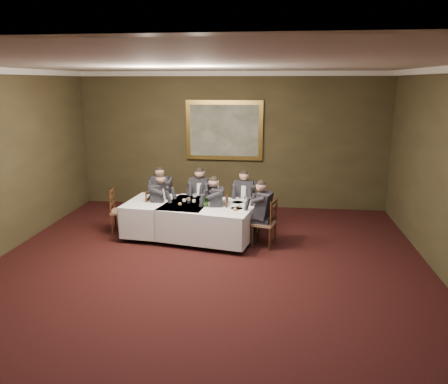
% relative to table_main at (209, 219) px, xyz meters
% --- Properties ---
extents(ground, '(10.00, 10.00, 0.00)m').
position_rel_table_main_xyz_m(ground, '(0.18, -2.34, -0.45)').
color(ground, black).
rests_on(ground, ground).
extents(ceiling, '(8.00, 10.00, 0.10)m').
position_rel_table_main_xyz_m(ceiling, '(0.18, -2.34, 3.05)').
color(ceiling, silver).
rests_on(ceiling, back_wall).
extents(back_wall, '(8.00, 0.10, 3.50)m').
position_rel_table_main_xyz_m(back_wall, '(0.18, 2.66, 1.30)').
color(back_wall, '#352D1A').
rests_on(back_wall, ground).
extents(crown_molding, '(8.00, 10.00, 0.12)m').
position_rel_table_main_xyz_m(crown_molding, '(0.18, -2.34, 2.99)').
color(crown_molding, white).
rests_on(crown_molding, back_wall).
extents(table_main, '(2.10, 1.75, 0.67)m').
position_rel_table_main_xyz_m(table_main, '(0.00, 0.00, 0.00)').
color(table_main, '#32190E').
rests_on(table_main, ground).
extents(table_second, '(1.85, 1.48, 0.67)m').
position_rel_table_main_xyz_m(table_second, '(-0.91, 0.13, -0.00)').
color(table_second, '#32190E').
rests_on(table_second, ground).
extents(chair_main_backleft, '(0.58, 0.57, 1.00)m').
position_rel_table_main_xyz_m(chair_main_backleft, '(-0.31, 1.04, -0.17)').
color(chair_main_backleft, brown).
rests_on(chair_main_backleft, ground).
extents(diner_main_backleft, '(0.57, 0.60, 1.35)m').
position_rel_table_main_xyz_m(diner_main_backleft, '(-0.31, 1.03, 0.06)').
color(diner_main_backleft, black).
rests_on(diner_main_backleft, chair_main_backleft).
extents(chair_main_backright, '(0.49, 0.47, 1.00)m').
position_rel_table_main_xyz_m(chair_main_backright, '(0.67, 0.85, -0.17)').
color(chair_main_backright, brown).
rests_on(chair_main_backright, ground).
extents(diner_main_backright, '(0.46, 0.53, 1.35)m').
position_rel_table_main_xyz_m(diner_main_backright, '(0.67, 0.84, 0.06)').
color(diner_main_backright, black).
rests_on(diner_main_backright, chair_main_backright).
extents(chair_main_endleft, '(0.45, 0.47, 1.00)m').
position_rel_table_main_xyz_m(chair_main_endleft, '(-1.16, 0.22, -0.17)').
color(chair_main_endleft, brown).
rests_on(chair_main_endleft, ground).
extents(diner_main_endleft, '(0.51, 0.44, 1.35)m').
position_rel_table_main_xyz_m(diner_main_endleft, '(-1.15, 0.22, 0.06)').
color(diner_main_endleft, black).
rests_on(diner_main_endleft, chair_main_endleft).
extents(chair_main_endright, '(0.52, 0.54, 1.00)m').
position_rel_table_main_xyz_m(chair_main_endright, '(1.16, -0.22, -0.17)').
color(chair_main_endright, brown).
rests_on(chair_main_endright, ground).
extents(diner_main_endright, '(0.57, 0.52, 1.35)m').
position_rel_table_main_xyz_m(diner_main_endright, '(1.15, -0.22, 0.06)').
color(diner_main_endright, black).
rests_on(diner_main_endright, chair_main_endright).
extents(chair_sec_backleft, '(0.48, 0.46, 1.00)m').
position_rel_table_main_xyz_m(chair_sec_backleft, '(-1.29, 1.06, -0.17)').
color(chair_sec_backleft, brown).
rests_on(chair_sec_backleft, ground).
extents(diner_sec_backleft, '(0.45, 0.52, 1.35)m').
position_rel_table_main_xyz_m(diner_sec_backleft, '(-1.29, 1.05, 0.06)').
color(diner_sec_backleft, black).
rests_on(diner_sec_backleft, chair_sec_backleft).
extents(chair_sec_backright, '(0.46, 0.44, 1.00)m').
position_rel_table_main_xyz_m(chair_sec_backright, '(-0.36, 0.98, -0.17)').
color(chair_sec_backright, brown).
rests_on(chair_sec_backright, ground).
extents(diner_sec_backright, '(0.43, 0.50, 1.35)m').
position_rel_table_main_xyz_m(diner_sec_backright, '(-0.36, 0.97, 0.06)').
color(diner_sec_backright, black).
rests_on(diner_sec_backright, chair_sec_backright).
extents(chair_sec_endright, '(0.45, 0.46, 1.00)m').
position_rel_table_main_xyz_m(chair_sec_endright, '(0.19, 0.03, -0.17)').
color(chair_sec_endright, brown).
rests_on(chair_sec_endright, ground).
extents(diner_sec_endright, '(0.50, 0.44, 1.35)m').
position_rel_table_main_xyz_m(diner_sec_endright, '(0.17, 0.03, 0.06)').
color(diner_sec_endright, black).
rests_on(diner_sec_endright, chair_sec_endright).
extents(chair_sec_endleft, '(0.49, 0.50, 1.00)m').
position_rel_table_main_xyz_m(chair_sec_endleft, '(-2.00, 0.23, -0.17)').
color(chair_sec_endleft, brown).
rests_on(chair_sec_endleft, ground).
extents(centerpiece, '(0.27, 0.25, 0.26)m').
position_rel_table_main_xyz_m(centerpiece, '(-0.05, -0.11, 0.44)').
color(centerpiece, '#2D5926').
rests_on(centerpiece, table_main).
extents(candlestick, '(0.08, 0.08, 0.54)m').
position_rel_table_main_xyz_m(candlestick, '(0.19, 0.04, 0.51)').
color(candlestick, '#AC7C34').
rests_on(candlestick, table_main).
extents(place_setting_table_main, '(0.33, 0.31, 0.14)m').
position_rel_table_main_xyz_m(place_setting_table_main, '(-0.37, 0.51, 0.35)').
color(place_setting_table_main, white).
rests_on(place_setting_table_main, table_main).
extents(place_setting_table_second, '(0.33, 0.31, 0.14)m').
position_rel_table_main_xyz_m(place_setting_table_second, '(-1.29, 0.57, 0.35)').
color(place_setting_table_second, white).
rests_on(place_setting_table_second, table_second).
extents(painting, '(1.98, 0.09, 1.52)m').
position_rel_table_main_xyz_m(painting, '(0.00, 2.59, 1.57)').
color(painting, gold).
rests_on(painting, back_wall).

